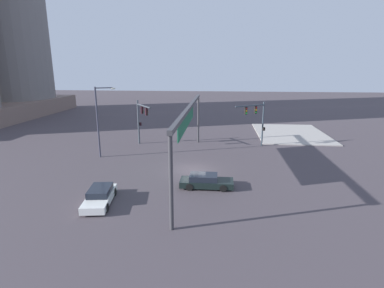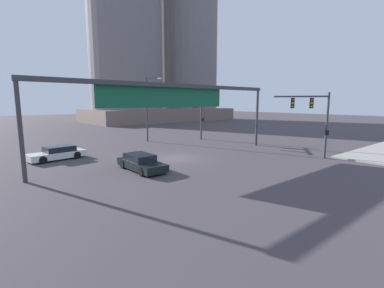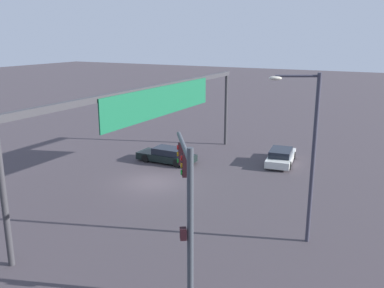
# 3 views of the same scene
# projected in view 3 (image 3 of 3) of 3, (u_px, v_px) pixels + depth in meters

# --- Properties ---
(ground_plane) EXTENTS (205.63, 205.63, 0.00)m
(ground_plane) POSITION_uv_depth(u_px,v_px,m) (151.00, 182.00, 28.86)
(ground_plane) COLOR #443C42
(traffic_signal_opposite_side) EXTENTS (4.09, 2.77, 6.07)m
(traffic_signal_opposite_side) POSITION_uv_depth(u_px,v_px,m) (187.00, 192.00, 16.10)
(traffic_signal_opposite_side) COLOR #3B4149
(traffic_signal_opposite_side) RESTS_ON ground
(streetlamp_curved_arm) EXTENTS (1.27, 2.20, 8.29)m
(streetlamp_curved_arm) POSITION_uv_depth(u_px,v_px,m) (309.00, 148.00, 19.36)
(streetlamp_curved_arm) COLOR #383847
(streetlamp_curved_arm) RESTS_ON ground
(overhead_sign_gantry) EXTENTS (24.29, 0.43, 6.76)m
(overhead_sign_gantry) POSITION_uv_depth(u_px,v_px,m) (157.00, 101.00, 27.37)
(overhead_sign_gantry) COLOR #38373B
(overhead_sign_gantry) RESTS_ON ground
(sedan_car_approaching) EXTENTS (4.92, 2.47, 1.21)m
(sedan_car_approaching) POSITION_uv_depth(u_px,v_px,m) (281.00, 156.00, 32.94)
(sedan_car_approaching) COLOR silver
(sedan_car_approaching) RESTS_ON ground
(sedan_car_waiting_far) EXTENTS (1.92, 4.73, 1.21)m
(sedan_car_waiting_far) POSITION_uv_depth(u_px,v_px,m) (167.00, 155.00, 33.28)
(sedan_car_waiting_far) COLOR black
(sedan_car_waiting_far) RESTS_ON ground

